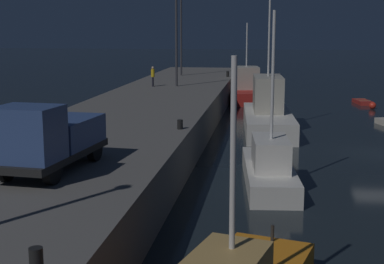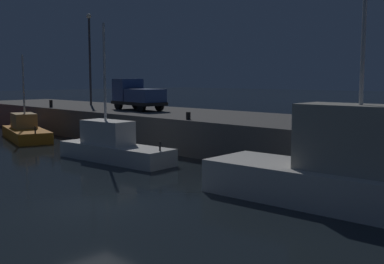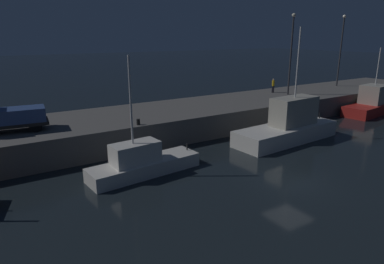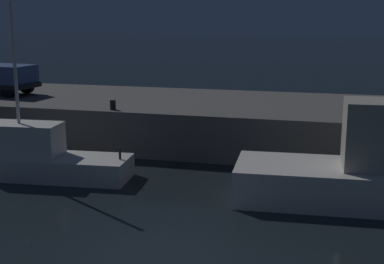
% 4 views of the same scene
% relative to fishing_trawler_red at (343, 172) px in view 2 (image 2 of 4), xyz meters
% --- Properties ---
extents(ground_plane, '(320.00, 320.00, 0.00)m').
position_rel_fishing_trawler_red_xyz_m(ground_plane, '(-6.58, -6.31, -1.29)').
color(ground_plane, black).
extents(pier_quay, '(76.46, 8.71, 2.21)m').
position_rel_fishing_trawler_red_xyz_m(pier_quay, '(-6.58, 8.04, -0.19)').
color(pier_quay, '#5B5956').
rests_on(pier_quay, ground).
extents(fishing_trawler_red, '(10.49, 3.81, 9.64)m').
position_rel_fishing_trawler_red_xyz_m(fishing_trawler_red, '(0.00, 0.00, 0.00)').
color(fishing_trawler_red, silver).
rests_on(fishing_trawler_red, ground).
extents(fishing_boat_blue, '(7.76, 4.28, 6.50)m').
position_rel_fishing_trawler_red_xyz_m(fishing_boat_blue, '(-26.63, 0.70, -0.62)').
color(fishing_boat_blue, orange).
rests_on(fishing_boat_blue, ground).
extents(fishing_boat_white, '(7.82, 2.77, 7.84)m').
position_rel_fishing_trawler_red_xyz_m(fishing_boat_white, '(-14.04, -0.14, -0.45)').
color(fishing_boat_white, silver).
rests_on(fishing_boat_white, ground).
extents(lamp_post_west, '(0.44, 0.44, 8.45)m').
position_rel_fishing_trawler_red_xyz_m(lamp_post_west, '(-30.05, 8.91, 5.82)').
color(lamp_post_west, '#38383D').
rests_on(lamp_post_west, pier_quay).
extents(utility_truck, '(5.40, 2.51, 2.46)m').
position_rel_fishing_trawler_red_xyz_m(utility_truck, '(-21.22, 7.38, 2.11)').
color(utility_truck, black).
rests_on(utility_truck, pier_quay).
extents(bollard_west, '(0.28, 0.28, 0.47)m').
position_rel_fishing_trawler_red_xyz_m(bollard_west, '(-12.31, 4.24, 1.15)').
color(bollard_west, black).
rests_on(bollard_west, pier_quay).
extents(bollard_east, '(0.28, 0.28, 0.64)m').
position_rel_fishing_trawler_red_xyz_m(bollard_east, '(-29.38, 4.43, 1.24)').
color(bollard_east, black).
rests_on(bollard_east, pier_quay).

